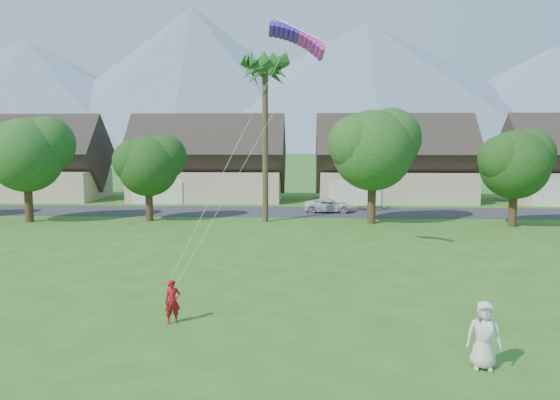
# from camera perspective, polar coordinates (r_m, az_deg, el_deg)

# --- Properties ---
(ground) EXTENTS (500.00, 500.00, 0.00)m
(ground) POSITION_cam_1_polar(r_m,az_deg,el_deg) (14.29, -2.04, -20.12)
(ground) COLOR #2D6019
(ground) RESTS_ON ground
(street) EXTENTS (90.00, 7.00, 0.01)m
(street) POSITION_cam_1_polar(r_m,az_deg,el_deg) (47.18, 1.39, -1.25)
(street) COLOR #2D2D30
(street) RESTS_ON ground
(kite_flyer) EXTENTS (0.66, 0.58, 1.53)m
(kite_flyer) POSITION_cam_1_polar(r_m,az_deg,el_deg) (19.55, -11.17, -10.37)
(kite_flyer) COLOR maroon
(kite_flyer) RESTS_ON ground
(watcher) EXTENTS (1.03, 0.76, 1.92)m
(watcher) POSITION_cam_1_polar(r_m,az_deg,el_deg) (16.59, 20.53, -13.08)
(watcher) COLOR silver
(watcher) RESTS_ON ground
(parked_car) EXTENTS (4.26, 2.03, 1.18)m
(parked_car) POSITION_cam_1_polar(r_m,az_deg,el_deg) (47.13, 5.09, -0.57)
(parked_car) COLOR white
(parked_car) RESTS_ON ground
(mountain_ridge) EXTENTS (540.00, 240.00, 70.00)m
(mountain_ridge) POSITION_cam_1_polar(r_m,az_deg,el_deg) (273.82, 4.77, 11.29)
(mountain_ridge) COLOR slate
(mountain_ridge) RESTS_ON ground
(houses_row) EXTENTS (72.75, 8.19, 8.86)m
(houses_row) POSITION_cam_1_polar(r_m,az_deg,el_deg) (55.80, 2.13, 3.50)
(houses_row) COLOR beige
(houses_row) RESTS_ON ground
(tree_row) EXTENTS (62.27, 6.67, 8.45)m
(tree_row) POSITION_cam_1_polar(r_m,az_deg,el_deg) (40.73, -0.40, 4.41)
(tree_row) COLOR #47301C
(tree_row) RESTS_ON ground
(fan_palm) EXTENTS (3.00, 3.00, 13.80)m
(fan_palm) POSITION_cam_1_polar(r_m,az_deg,el_deg) (41.69, -1.58, 13.98)
(fan_palm) COLOR #4C3D26
(fan_palm) RESTS_ON ground
(parafoil_kite) EXTENTS (2.95, 1.11, 0.50)m
(parafoil_kite) POSITION_cam_1_polar(r_m,az_deg,el_deg) (27.33, 1.96, 16.66)
(parafoil_kite) COLOR #4C1BCE
(parafoil_kite) RESTS_ON ground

